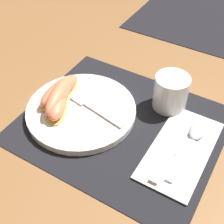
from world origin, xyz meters
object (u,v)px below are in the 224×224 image
Objects in this scene: citrus_wedge_1 at (59,97)px; knife at (174,148)px; spoon at (194,138)px; fork at (88,105)px; citrus_wedge_0 at (60,91)px; juice_glass at (171,94)px; citrus_wedge_2 at (57,105)px; plate at (81,110)px.

knife is at bearing 3.96° from citrus_wedge_1.
fork is (-0.24, -0.04, 0.01)m from spoon.
juice_glass is at bearing 27.89° from citrus_wedge_0.
citrus_wedge_2 reaches higher than fork.
citrus_wedge_0 is (-0.22, -0.12, -0.00)m from juice_glass.
knife is at bearing 8.67° from citrus_wedge_2.
plate is at bearing -6.28° from citrus_wedge_0.
plate is 1.76× the size of citrus_wedge_1.
citrus_wedge_0 is at bearing -173.74° from fork.
citrus_wedge_0 is at bearing -152.11° from juice_glass.
citrus_wedge_0 is (-0.06, 0.01, 0.02)m from plate.
citrus_wedge_2 is (-0.05, -0.05, 0.01)m from fork.
spoon is 0.24m from fork.
citrus_wedge_1 is at bearing 113.96° from citrus_wedge_2.
juice_glass is 0.14m from knife.
plate is 1.39× the size of fork.
juice_glass is 0.73× the size of citrus_wedge_2.
citrus_wedge_2 is at bearing -163.59° from spoon.
citrus_wedge_2 is at bearing -66.04° from citrus_wedge_1.
juice_glass is at bearing 37.87° from citrus_wedge_2.
citrus_wedge_1 reaches higher than citrus_wedge_2.
fork is (-0.15, -0.11, -0.02)m from juice_glass.
plate reaches higher than spoon.
juice_glass reaches higher than citrus_wedge_1.
plate is at bearing -142.06° from juice_glass.
citrus_wedge_0 is (-0.31, -0.05, 0.02)m from spoon.
juice_glass is (0.16, 0.12, 0.03)m from plate.
citrus_wedge_2 is (0.02, -0.04, -0.00)m from citrus_wedge_0.
citrus_wedge_0 reaches higher than spoon.
citrus_wedge_0 is at bearing -179.72° from knife.
fork is 1.39× the size of citrus_wedge_0.
juice_glass is 0.26m from citrus_wedge_2.
knife is at bearing 0.28° from citrus_wedge_0.
spoon is 1.28× the size of citrus_wedge_1.
fork reaches higher than spoon.
citrus_wedge_0 is at bearing 173.72° from plate.
juice_glass is at bearing 37.94° from plate.
fork is at bearing 42.52° from citrus_wedge_2.
knife is 0.29m from citrus_wedge_0.
spoon is at bearing 12.06° from citrus_wedge_1.
spoon is (0.09, -0.07, -0.03)m from juice_glass.
citrus_wedge_0 is 0.02m from citrus_wedge_1.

